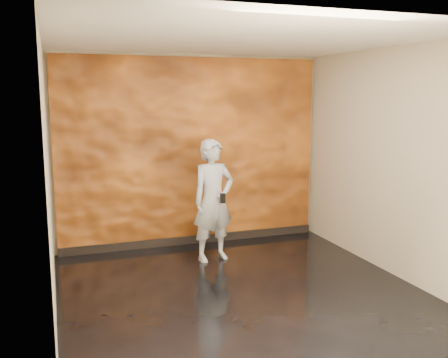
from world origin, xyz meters
TOP-DOWN VIEW (x-y plane):
  - room at (0.00, 0.00)m, footprint 4.02×4.02m
  - feature_wall at (0.00, 1.96)m, footprint 3.90×0.06m
  - baseboard at (0.00, 1.92)m, footprint 3.90×0.04m
  - man at (0.06, 1.12)m, footprint 0.66×0.50m
  - phone at (0.12, 0.91)m, footprint 0.07×0.04m

SIDE VIEW (x-z plane):
  - baseboard at x=0.00m, z-range 0.00..0.12m
  - man at x=0.06m, z-range 0.00..1.64m
  - phone at x=0.12m, z-range 0.82..0.95m
  - feature_wall at x=0.00m, z-range 0.00..2.75m
  - room at x=0.00m, z-range -0.01..2.81m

